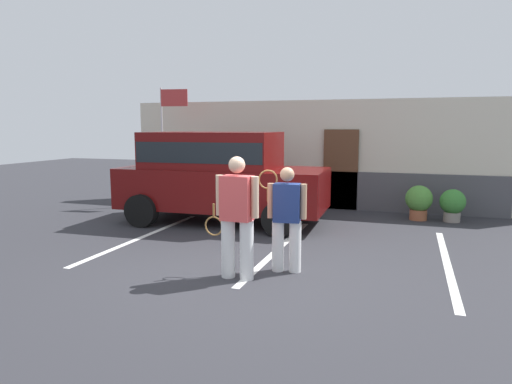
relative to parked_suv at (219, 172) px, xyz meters
name	(u,v)px	position (x,y,z in m)	size (l,w,h in m)	color
ground_plane	(245,273)	(1.82, -3.28, -1.15)	(40.00, 40.00, 0.00)	#2D2D33
parking_stripe_0	(144,236)	(-0.87, -1.78, -1.14)	(0.12, 4.40, 0.01)	silver
parking_stripe_1	(279,248)	(1.93, -1.78, -1.14)	(0.12, 4.40, 0.01)	silver
parking_stripe_2	(447,263)	(4.73, -1.78, -1.14)	(0.12, 4.40, 0.01)	silver
house_frontage	(322,157)	(1.83, 2.76, 0.20)	(10.96, 0.40, 2.87)	beige
parked_suv	(219,172)	(0.00, 0.00, 0.00)	(4.66, 2.29, 2.05)	#590C0C
tennis_player_man	(237,216)	(1.79, -3.55, -0.24)	(0.91, 0.30, 1.76)	white
tennis_player_woman	(286,217)	(2.38, -3.02, -0.32)	(0.73, 0.29, 1.58)	white
potted_plant_by_porch	(419,201)	(4.33, 1.73, -0.69)	(0.62, 0.62, 0.81)	#9E5638
potted_plant_secondary	(453,204)	(5.06, 1.74, -0.73)	(0.57, 0.57, 0.75)	gray
flag_pole	(168,125)	(-2.23, 1.71, 1.07)	(0.80, 0.12, 3.22)	silver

